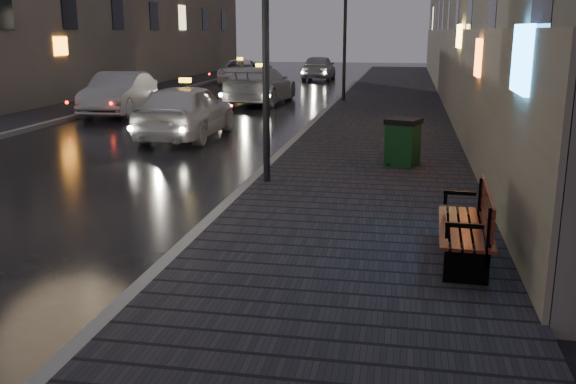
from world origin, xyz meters
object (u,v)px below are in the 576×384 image
(lamp_far, at_px, (345,23))
(taxi_far, at_px, (240,71))
(taxi_near, at_px, (186,110))
(bench, at_px, (471,225))
(car_far, at_px, (319,67))
(taxi_mid, at_px, (260,85))
(lamp_near, at_px, (265,13))
(car_left_mid, at_px, (119,93))
(trash_bin, at_px, (403,142))

(lamp_far, xyz_separation_m, taxi_far, (-7.46, 10.47, -2.78))
(taxi_near, distance_m, taxi_far, 20.96)
(lamp_far, height_order, bench, lamp_far)
(taxi_near, bearing_deg, car_far, -92.11)
(taxi_mid, bearing_deg, taxi_far, -67.07)
(bench, height_order, taxi_near, taxi_near)
(lamp_near, height_order, taxi_near, lamp_near)
(lamp_near, distance_m, car_left_mid, 13.85)
(taxi_near, height_order, taxi_far, taxi_near)
(lamp_far, xyz_separation_m, car_far, (-3.01, 13.95, -2.68))
(trash_bin, bearing_deg, taxi_far, 131.36)
(bench, relative_size, taxi_far, 0.39)
(trash_bin, relative_size, taxi_near, 0.22)
(car_left_mid, bearing_deg, taxi_far, 81.12)
(bench, xyz_separation_m, taxi_far, (-11.14, 30.61, 0.06))
(taxi_near, relative_size, taxi_far, 0.95)
(taxi_far, distance_m, car_far, 5.64)
(car_left_mid, bearing_deg, taxi_near, -54.28)
(taxi_mid, bearing_deg, lamp_far, -169.30)
(taxi_far, bearing_deg, taxi_mid, -78.75)
(bench, xyz_separation_m, car_left_mid, (-11.90, 14.96, 0.15))
(taxi_near, relative_size, car_far, 1.03)
(lamp_far, distance_m, taxi_near, 11.15)
(lamp_near, relative_size, lamp_far, 1.00)
(car_far, bearing_deg, trash_bin, 100.76)
(lamp_near, bearing_deg, car_left_mid, 127.19)
(lamp_far, bearing_deg, taxi_mid, -173.29)
(lamp_near, relative_size, car_left_mid, 1.09)
(taxi_mid, height_order, taxi_far, taxi_mid)
(lamp_far, relative_size, taxi_mid, 0.95)
(lamp_far, xyz_separation_m, car_left_mid, (-8.21, -5.18, -2.69))
(lamp_near, height_order, lamp_far, same)
(lamp_far, relative_size, taxi_far, 1.03)
(trash_bin, distance_m, car_far, 28.39)
(bench, bearing_deg, car_left_mid, 130.61)
(lamp_far, xyz_separation_m, taxi_mid, (-3.71, -0.44, -2.68))
(taxi_near, bearing_deg, lamp_near, 122.37)
(taxi_far, bearing_deg, car_left_mid, -100.46)
(bench, relative_size, taxi_near, 0.41)
(trash_bin, xyz_separation_m, taxi_near, (-6.48, 3.69, 0.13))
(lamp_far, distance_m, car_far, 14.52)
(lamp_near, xyz_separation_m, car_far, (-3.01, 29.95, -2.68))
(trash_bin, xyz_separation_m, taxi_far, (-10.18, 24.33, 0.01))
(lamp_far, relative_size, taxi_near, 1.09)
(trash_bin, bearing_deg, taxi_near, 168.96)
(car_left_mid, bearing_deg, bench, -57.62)
(lamp_near, distance_m, trash_bin, 4.45)
(bench, bearing_deg, taxi_mid, 112.70)
(lamp_far, distance_m, car_left_mid, 10.07)
(trash_bin, distance_m, taxi_mid, 14.88)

